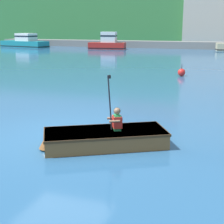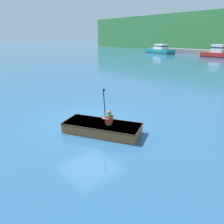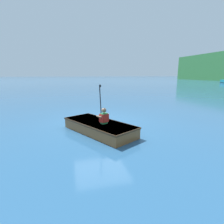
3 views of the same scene
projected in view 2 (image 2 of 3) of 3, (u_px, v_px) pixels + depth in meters
The scene contains 6 objects.
ground_plane at pixel (88, 120), 9.79m from camera, with size 300.00×300.00×0.00m, color #28567F.
waterfront_warehouse_left at pixel (176, 33), 61.18m from camera, with size 9.68×7.39×8.38m.
moored_boat_dock_west_inner at pixel (216, 53), 37.96m from camera, with size 4.86×1.98×2.16m.
moored_boat_dock_center_near at pixel (160, 50), 47.12m from camera, with size 7.46×3.73×1.89m.
rowboat_foreground at pixel (101, 127), 8.47m from camera, with size 3.18×2.51×0.40m.
person_paddler at pixel (109, 118), 8.22m from camera, with size 0.44×0.44×1.36m.
Camera 2 is at (7.71, -4.99, 3.58)m, focal length 35.00 mm.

